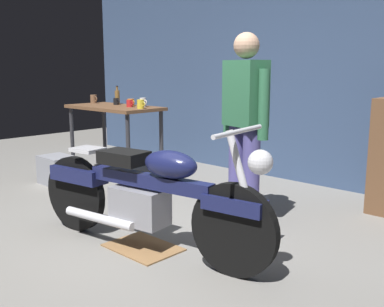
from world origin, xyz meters
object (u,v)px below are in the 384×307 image
mug_yellow_tall (141,104)px  bottle (117,97)px  person_standing (245,121)px  mug_brown_stoneware (94,99)px  mug_black_matte (116,101)px  mug_orange_travel (131,102)px  mug_red_diner (130,103)px  storage_bin (58,170)px  mug_white_ceramic (143,102)px  motorcycle (146,193)px

mug_yellow_tall → bottle: bottle is taller
person_standing → mug_brown_stoneware: 2.89m
mug_black_matte → person_standing: bearing=-10.9°
person_standing → mug_orange_travel: 2.25m
mug_orange_travel → mug_black_matte: bearing=-168.3°
mug_red_diner → bottle: size_ratio=0.45×
storage_bin → bottle: (-0.05, 0.96, 0.83)m
mug_brown_stoneware → bottle: size_ratio=0.51×
mug_white_ceramic → mug_red_diner: bearing=-135.2°
motorcycle → mug_black_matte: (-2.27, 1.47, 0.49)m
mug_black_matte → mug_white_ceramic: bearing=3.0°
bottle → storage_bin: bearing=-86.8°
mug_orange_travel → mug_brown_stoneware: (-0.67, -0.10, 0.01)m
person_standing → mug_red_diner: bearing=4.0°
motorcycle → mug_white_ceramic: bearing=131.2°
mug_red_diner → mug_orange_travel: bearing=136.8°
mug_red_diner → mug_white_ceramic: bearing=44.8°
storage_bin → bottle: size_ratio=1.83×
mug_brown_stoneware → bottle: (0.35, 0.13, 0.04)m
mug_brown_stoneware → bottle: bearing=20.9°
storage_bin → bottle: bottle is taller
person_standing → mug_brown_stoneware: (-2.86, 0.42, 0.03)m
mug_red_diner → mug_orange_travel: size_ratio=0.93×
motorcycle → mug_white_ceramic: size_ratio=19.49×
storage_bin → mug_white_ceramic: size_ratio=3.94×
person_standing → mug_brown_stoneware: bearing=6.3°
mug_orange_travel → bottle: bottle is taller
mug_yellow_tall → bottle: 0.79m
storage_bin → mug_red_diner: size_ratio=4.06×
mug_orange_travel → mug_brown_stoneware: 0.68m
mug_orange_travel → motorcycle: bearing=-36.8°
motorcycle → mug_red_diner: bearing=135.1°
mug_yellow_tall → mug_red_diner: mug_yellow_tall is taller
mug_red_diner → bottle: 0.50m
mug_red_diner → person_standing: bearing=-10.5°
mug_brown_stoneware → motorcycle: bearing=-27.7°
mug_black_matte → mug_white_ceramic: (0.50, 0.03, 0.01)m
mug_black_matte → mug_orange_travel: mug_black_matte is taller
person_standing → motorcycle: bearing=95.6°
bottle → motorcycle: bearing=-33.4°
mug_red_diner → bottle: bottle is taller
mug_orange_travel → bottle: bearing=174.2°
mug_white_ceramic → bottle: 0.59m
mug_red_diner → mug_yellow_tall: bearing=-12.4°
mug_brown_stoneware → bottle: bottle is taller
motorcycle → mug_orange_travel: (-2.03, 1.52, 0.49)m
mug_red_diner → mug_brown_stoneware: 0.82m
mug_red_diner → mug_brown_stoneware: bearing=177.4°
mug_red_diner → motorcycle: bearing=-36.3°
mug_yellow_tall → mug_brown_stoneware: bearing=174.8°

